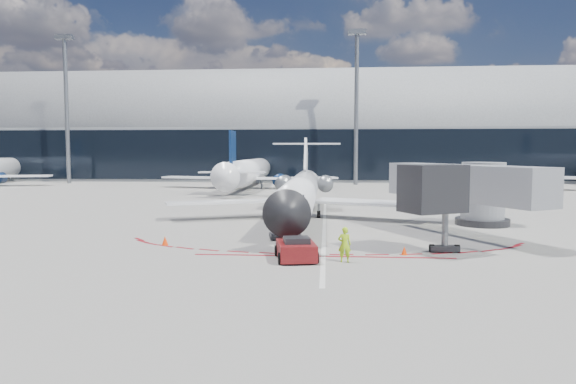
# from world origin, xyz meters

# --- Properties ---
(ground) EXTENTS (260.00, 260.00, 0.00)m
(ground) POSITION_xyz_m (0.00, 0.00, 0.00)
(ground) COLOR slate
(ground) RESTS_ON ground
(apron_centerline) EXTENTS (0.25, 40.00, 0.01)m
(apron_centerline) POSITION_xyz_m (0.00, 2.00, 0.01)
(apron_centerline) COLOR silver
(apron_centerline) RESTS_ON ground
(apron_stop_bar) EXTENTS (14.00, 0.25, 0.01)m
(apron_stop_bar) POSITION_xyz_m (0.00, -11.50, 0.01)
(apron_stop_bar) COLOR maroon
(apron_stop_bar) RESTS_ON ground
(terminal_building) EXTENTS (150.00, 24.15, 24.00)m
(terminal_building) POSITION_xyz_m (0.00, 64.97, 8.52)
(terminal_building) COLOR #999C9E
(terminal_building) RESTS_ON ground
(jet_bridge) EXTENTS (10.03, 15.20, 4.90)m
(jet_bridge) POSITION_xyz_m (9.79, -3.01, 3.01)
(jet_bridge) COLOR gray
(jet_bridge) RESTS_ON ground
(light_mast_west) EXTENTS (0.70, 0.70, 25.00)m
(light_mast_west) POSITION_xyz_m (-45.00, 48.00, 12.50)
(light_mast_west) COLOR slate
(light_mast_west) RESTS_ON ground
(light_mast_centre) EXTENTS (0.70, 0.70, 25.00)m
(light_mast_centre) POSITION_xyz_m (5.00, 48.00, 12.50)
(light_mast_centre) COLOR slate
(light_mast_centre) RESTS_ON ground
(regional_jet) EXTENTS (22.61, 27.88, 6.98)m
(regional_jet) POSITION_xyz_m (-1.97, 3.11, 2.33)
(regional_jet) COLOR white
(regional_jet) RESTS_ON ground
(pushback_tug) EXTENTS (2.47, 4.84, 1.23)m
(pushback_tug) POSITION_xyz_m (-1.41, -12.46, 0.54)
(pushback_tug) COLOR #5E0D11
(pushback_tug) RESTS_ON ground
(ramp_worker) EXTENTS (0.66, 0.44, 1.81)m
(ramp_worker) POSITION_xyz_m (1.08, -12.86, 0.91)
(ramp_worker) COLOR #AAE017
(ramp_worker) RESTS_ON ground
(uld_container) EXTENTS (2.27, 2.02, 1.89)m
(uld_container) POSITION_xyz_m (-2.50, -6.07, 0.94)
(uld_container) COLOR black
(uld_container) RESTS_ON ground
(safety_cone_left) EXTENTS (0.40, 0.40, 0.55)m
(safety_cone_left) POSITION_xyz_m (-9.50, -8.95, 0.27)
(safety_cone_left) COLOR #FF3C05
(safety_cone_left) RESTS_ON ground
(safety_cone_right) EXTENTS (0.33, 0.33, 0.46)m
(safety_cone_right) POSITION_xyz_m (4.40, -10.76, 0.23)
(safety_cone_right) COLOR #FF3C05
(safety_cone_right) RESTS_ON ground
(bg_airliner_1) EXTENTS (31.65, 33.51, 10.24)m
(bg_airliner_1) POSITION_xyz_m (-11.74, 39.04, 5.12)
(bg_airliner_1) COLOR white
(bg_airliner_1) RESTS_ON ground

